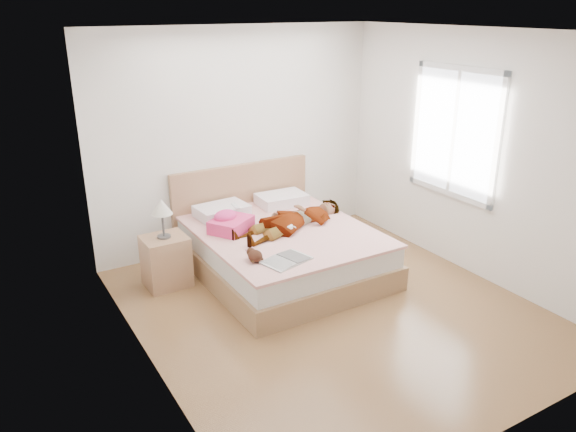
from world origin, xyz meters
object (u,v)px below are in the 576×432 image
at_px(nightstand, 166,257).
at_px(phone, 235,206).
at_px(towel, 230,223).
at_px(plush_toy, 254,255).
at_px(coffee_mug, 289,230).
at_px(woman, 292,216).
at_px(bed, 279,247).
at_px(magazine, 287,260).

bearing_deg(nightstand, phone, 5.62).
xyz_separation_m(phone, nightstand, (-0.86, -0.09, -0.39)).
relative_size(towel, plush_toy, 2.68).
bearing_deg(plush_toy, coffee_mug, 32.57).
distance_m(coffee_mug, nightstand, 1.33).
distance_m(woman, plush_toy, 0.99).
xyz_separation_m(bed, coffee_mug, (-0.02, -0.23, 0.29)).
bearing_deg(phone, coffee_mug, -74.97).
bearing_deg(phone, plush_toy, -119.94).
bearing_deg(magazine, towel, 97.80).
xyz_separation_m(woman, coffee_mug, (-0.17, -0.20, -0.05)).
relative_size(woman, phone, 14.54).
relative_size(woman, magazine, 2.96).
height_order(plush_toy, nightstand, nightstand).
relative_size(bed, plush_toy, 10.04).
bearing_deg(plush_toy, bed, 44.64).
height_order(phone, nightstand, nightstand).
bearing_deg(woman, coffee_mug, -53.07).
bearing_deg(towel, woman, -17.85).
height_order(bed, coffee_mug, bed).
bearing_deg(bed, towel, 160.12).
distance_m(plush_toy, nightstand, 1.11).
bearing_deg(coffee_mug, woman, 50.77).
distance_m(woman, magazine, 0.93).
bearing_deg(phone, bed, -60.62).
relative_size(phone, nightstand, 0.11).
xyz_separation_m(coffee_mug, nightstand, (-1.20, 0.52, -0.24)).
height_order(phone, towel, towel).
relative_size(magazine, coffee_mug, 3.71).
distance_m(phone, plush_toy, 1.05).
distance_m(woman, coffee_mug, 0.27).
height_order(bed, magazine, bed).
relative_size(phone, bed, 0.05).
relative_size(coffee_mug, plush_toy, 0.66).
relative_size(woman, coffee_mug, 10.98).
xyz_separation_m(magazine, coffee_mug, (0.36, 0.56, 0.04)).
bearing_deg(coffee_mug, magazine, -122.94).
height_order(woman, magazine, woman).
distance_m(phone, magazine, 1.18).
distance_m(towel, nightstand, 0.76).
bearing_deg(plush_toy, nightstand, 122.07).
xyz_separation_m(bed, nightstand, (-1.21, 0.29, 0.04)).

